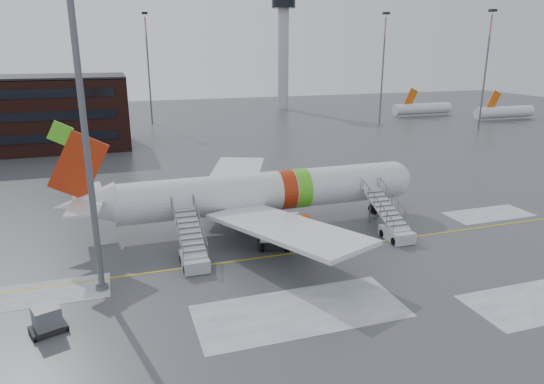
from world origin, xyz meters
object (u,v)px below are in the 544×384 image
object	(u,v)px
airstair_aft	(193,251)
uld_container	(47,321)
airliner	(256,193)
light_mast_near	(82,103)
airstair_fwd	(393,226)
pushback_tug	(272,240)

from	to	relation	value
airstair_aft	uld_container	xyz separation A→B (m)	(-10.10, -7.07, -0.28)
airliner	light_mast_near	size ratio (longest dim) A/B	1.35
airstair_fwd	airstair_aft	world-z (taller)	same
light_mast_near	airliner	bearing A→B (deg)	31.65
airliner	airstair_aft	xyz separation A→B (m)	(-7.30, -6.54, -2.35)
uld_container	airliner	bearing A→B (deg)	38.03
airstair_fwd	light_mast_near	bearing A→B (deg)	-174.89
pushback_tug	light_mast_near	size ratio (longest dim) A/B	0.13
airstair_fwd	pushback_tug	size ratio (longest dim) A/B	2.37
airliner	airstair_aft	distance (m)	10.08
airstair_aft	airstair_fwd	bearing A→B (deg)	0.00
pushback_tug	airstair_fwd	bearing A→B (deg)	-4.69
pushback_tug	uld_container	distance (m)	18.95
airstair_fwd	pushback_tug	bearing A→B (deg)	175.31
airliner	pushback_tug	bearing A→B (deg)	-92.36
airstair_fwd	pushback_tug	distance (m)	11.45
airstair_aft	light_mast_near	xyz separation A→B (m)	(-7.00, -2.28, 12.34)
airstair_fwd	airstair_aft	distance (m)	18.47
pushback_tug	uld_container	bearing A→B (deg)	-154.99
airstair_fwd	pushback_tug	world-z (taller)	airstair_fwd
airstair_fwd	light_mast_near	distance (m)	28.40
airstair_aft	pushback_tug	bearing A→B (deg)	7.53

